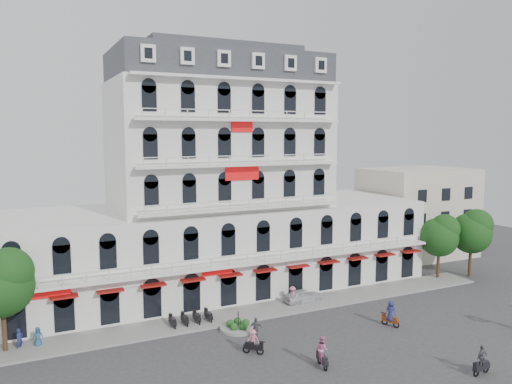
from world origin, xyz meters
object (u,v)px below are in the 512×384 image
object	(u,v)px
rider_southwest	(322,351)
rider_center	(253,341)
parked_car	(303,296)
rider_east	(391,313)
rider_northeast	(482,360)

from	to	relation	value
rider_southwest	rider_center	bearing A→B (deg)	50.43
parked_car	rider_east	distance (m)	9.35
rider_east	parked_car	bearing A→B (deg)	1.34
parked_car	rider_southwest	bearing A→B (deg)	151.99
rider_east	rider_northeast	distance (m)	9.69
rider_east	rider_southwest	bearing A→B (deg)	90.07
rider_east	rider_center	size ratio (longest dim) A/B	1.19
rider_northeast	parked_car	bearing A→B (deg)	-84.75
rider_northeast	rider_southwest	bearing A→B (deg)	-37.04
parked_car	rider_east	world-z (taller)	rider_east
parked_car	rider_center	bearing A→B (deg)	128.75
rider_southwest	rider_center	world-z (taller)	rider_southwest
rider_southwest	rider_northeast	size ratio (longest dim) A/B	1.09
rider_southwest	rider_northeast	bearing A→B (deg)	-111.65
rider_southwest	rider_center	distance (m)	5.46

